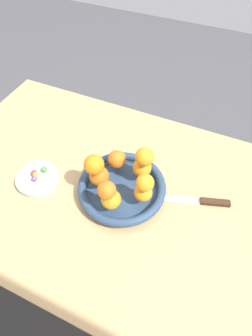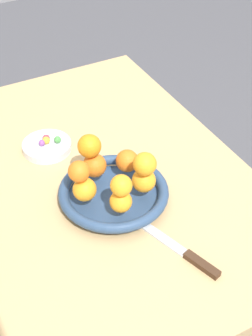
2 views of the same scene
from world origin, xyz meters
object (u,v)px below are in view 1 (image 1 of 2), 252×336
Objects in this scene: candy_ball_1 at (44,169)px; orange_3 at (143,193)px; dining_table at (96,195)px; candy_ball_3 at (36,175)px; orange_8 at (145,157)px; orange_6 at (107,190)px; candy_dish at (38,179)px; candy_ball_2 at (34,173)px; knife at (195,201)px; orange_0 at (117,159)px; orange_5 at (145,183)px; candy_ball_0 at (34,179)px; orange_4 at (142,168)px; orange_7 at (94,165)px; fruit_bowl at (122,186)px; orange_2 at (111,199)px; orange_1 at (99,176)px.

orange_3 is at bearing -175.68° from candy_ball_1.
dining_table is 0.22m from candy_ball_3.
orange_8 is 0.33m from candy_ball_1.
dining_table is at bearing -41.36° from orange_6.
orange_6 is at bearing 177.44° from candy_dish.
candy_ball_3 is at bearing 23.00° from orange_8.
candy_ball_2 is 0.08× the size of knife.
orange_0 is at bearing -1.25° from orange_8.
orange_5 is 0.99× the size of orange_6.
candy_ball_3 is (0.31, 0.13, -0.09)m from orange_8.
candy_ball_3 reaches higher than candy_ball_0.
orange_4 is 0.34m from candy_ball_2.
fruit_bowl is at bearing -156.59° from orange_7.
orange_2 reaches higher than candy_ball_1.
orange_6 is at bearing 73.20° from orange_4.
fruit_bowl is 4.72× the size of orange_0.
orange_2 is 2.73× the size of candy_ball_2.
orange_7 is at bearing 3.22° from orange_3.
candy_ball_1 reaches higher than candy_dish.
orange_7 is at bearing 38.61° from orange_4.
orange_7 is 2.80× the size of candy_ball_3.
orange_0 is 0.96× the size of orange_1.
orange_8 is at bearing -1.31° from knife.
dining_table is 4.02× the size of fruit_bowl.
orange_4 is 1.00× the size of orange_7.
candy_ball_2 is (0.20, 0.04, -0.10)m from orange_7.
orange_2 is (-0.27, 0.00, 0.06)m from candy_dish.
dining_table is 0.15m from fruit_bowl.
orange_3 is at bearing 163.39° from fruit_bowl.
orange_8 is 2.69× the size of candy_ball_3.
orange_2 is 2.91× the size of candy_ball_1.
candy_ball_2 is at bearing 14.98° from fruit_bowl.
orange_6 is at bearing 132.95° from orange_1.
orange_5 is 0.09m from orange_8.
orange_5 is at bearing 112.28° from orange_8.
candy_ball_2 reaches higher than dining_table.
orange_8 is (-0.09, 0.00, 0.06)m from orange_0.
orange_1 reaches higher than candy_ball_2.
orange_2 is at bearing 31.22° from knife.
orange_6 is 2.46× the size of candy_ball_3.
orange_6 is 0.28m from candy_ball_3.
orange_7 is at bearing -162.56° from candy_ball_0.
orange_0 is at bearing -104.53° from orange_1.
orange_4 is 2.79× the size of candy_ball_3.
orange_1 reaches higher than candy_ball_3.
orange_0 is 0.08m from orange_1.
orange_3 is 1.03× the size of orange_6.
orange_0 is at bearing -148.79° from candy_dish.
candy_ball_1 is at bearing -111.19° from candy_dish.
orange_7 is (-0.03, 0.03, 0.22)m from dining_table.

